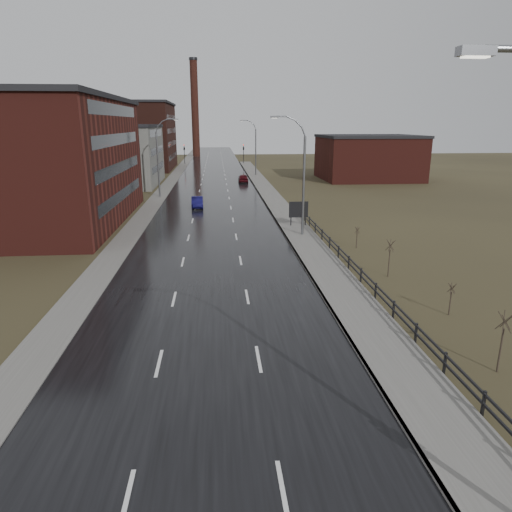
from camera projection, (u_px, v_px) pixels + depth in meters
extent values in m
cube|color=black|center=(213.00, 198.00, 67.05)|extent=(14.00, 300.00, 0.06)
cube|color=#595651|center=(302.00, 238.00, 43.82)|extent=(3.20, 180.00, 0.18)
cube|color=slate|center=(286.00, 238.00, 43.70)|extent=(0.16, 180.00, 0.18)
cube|color=#595651|center=(157.00, 199.00, 66.37)|extent=(2.40, 260.00, 0.12)
cube|color=#471914|center=(16.00, 163.00, 49.17)|extent=(22.00, 28.00, 13.00)
cube|color=black|center=(7.00, 97.00, 47.28)|extent=(22.44, 28.56, 0.50)
cube|color=black|center=(123.00, 194.00, 51.05)|extent=(0.06, 22.40, 1.20)
cube|color=black|center=(120.00, 167.00, 50.21)|extent=(0.06, 22.40, 1.20)
cube|color=black|center=(118.00, 139.00, 49.37)|extent=(0.06, 22.40, 1.20)
cube|color=black|center=(116.00, 110.00, 48.53)|extent=(0.06, 22.40, 1.20)
cube|color=slate|center=(112.00, 156.00, 81.41)|extent=(16.00, 20.00, 10.00)
cube|color=black|center=(109.00, 126.00, 79.94)|extent=(16.32, 20.40, 0.50)
cube|color=black|center=(158.00, 167.00, 82.62)|extent=(0.06, 16.00, 1.20)
cube|color=black|center=(157.00, 150.00, 81.78)|extent=(0.06, 16.00, 1.20)
cube|color=black|center=(156.00, 133.00, 80.94)|extent=(0.06, 16.00, 1.20)
cube|color=#331611|center=(117.00, 137.00, 108.99)|extent=(26.00, 24.00, 15.00)
cube|color=black|center=(114.00, 103.00, 106.83)|extent=(26.52, 24.48, 0.50)
cube|color=black|center=(173.00, 156.00, 111.32)|extent=(0.06, 19.20, 1.20)
cube|color=black|center=(172.00, 143.00, 110.48)|extent=(0.06, 19.20, 1.20)
cube|color=black|center=(172.00, 131.00, 109.64)|extent=(0.06, 19.20, 1.20)
cube|color=black|center=(171.00, 118.00, 108.80)|extent=(0.06, 19.20, 1.20)
cube|color=#471914|center=(368.00, 159.00, 89.47)|extent=(18.00, 16.00, 8.00)
cube|color=black|center=(370.00, 136.00, 88.28)|extent=(18.36, 16.32, 0.50)
cylinder|color=#331611|center=(195.00, 110.00, 148.47)|extent=(2.40, 2.40, 30.00)
cylinder|color=black|center=(193.00, 59.00, 144.19)|extent=(2.70, 2.70, 0.80)
cube|color=slate|center=(476.00, 51.00, 8.68)|extent=(0.70, 0.28, 0.18)
cube|color=silver|center=(475.00, 57.00, 8.71)|extent=(0.50, 0.20, 0.04)
cylinder|color=slate|center=(304.00, 188.00, 43.49)|extent=(0.24, 0.24, 9.50)
cylinder|color=slate|center=(303.00, 132.00, 42.04)|extent=(0.51, 0.14, 0.98)
cylinder|color=slate|center=(299.00, 124.00, 41.80)|extent=(0.81, 0.14, 0.81)
cylinder|color=slate|center=(291.00, 118.00, 41.61)|extent=(0.98, 0.14, 0.51)
cylinder|color=slate|center=(282.00, 116.00, 41.49)|extent=(1.01, 0.14, 0.14)
cube|color=slate|center=(274.00, 117.00, 41.45)|extent=(0.70, 0.28, 0.18)
cube|color=silver|center=(274.00, 118.00, 41.48)|extent=(0.50, 0.20, 0.04)
cylinder|color=slate|center=(158.00, 165.00, 66.99)|extent=(0.24, 0.24, 9.50)
cylinder|color=slate|center=(157.00, 129.00, 65.56)|extent=(0.51, 0.14, 0.98)
cylinder|color=slate|center=(160.00, 124.00, 65.40)|extent=(0.81, 0.14, 0.81)
cylinder|color=slate|center=(165.00, 120.00, 65.33)|extent=(0.98, 0.14, 0.51)
cylinder|color=slate|center=(171.00, 119.00, 65.35)|extent=(1.01, 0.14, 0.14)
cube|color=slate|center=(176.00, 119.00, 65.42)|extent=(0.70, 0.28, 0.18)
cube|color=silver|center=(176.00, 120.00, 65.45)|extent=(0.50, 0.20, 0.04)
cylinder|color=slate|center=(256.00, 153.00, 95.15)|extent=(0.24, 0.24, 9.50)
cylinder|color=slate|center=(255.00, 127.00, 93.69)|extent=(0.51, 0.14, 0.98)
cylinder|color=slate|center=(253.00, 124.00, 93.46)|extent=(0.81, 0.14, 0.81)
cylinder|color=slate|center=(249.00, 121.00, 93.26)|extent=(0.98, 0.14, 0.51)
cylinder|color=slate|center=(245.00, 120.00, 93.15)|extent=(1.01, 0.14, 0.14)
cube|color=slate|center=(242.00, 121.00, 93.11)|extent=(0.70, 0.28, 0.18)
cube|color=silver|center=(242.00, 121.00, 93.13)|extent=(0.50, 0.20, 0.04)
cube|color=black|center=(483.00, 404.00, 17.05)|extent=(0.10, 0.10, 1.10)
cube|color=black|center=(445.00, 364.00, 19.92)|extent=(0.10, 0.10, 1.10)
cube|color=black|center=(416.00, 333.00, 22.79)|extent=(0.10, 0.10, 1.10)
cube|color=black|center=(393.00, 310.00, 25.66)|extent=(0.10, 0.10, 1.10)
cube|color=black|center=(376.00, 291.00, 28.53)|extent=(0.10, 0.10, 1.10)
cube|color=black|center=(361.00, 276.00, 31.40)|extent=(0.10, 0.10, 1.10)
cube|color=black|center=(349.00, 263.00, 34.27)|extent=(0.10, 0.10, 1.10)
cube|color=black|center=(338.00, 252.00, 37.14)|extent=(0.10, 0.10, 1.10)
cube|color=black|center=(330.00, 243.00, 40.01)|extent=(0.10, 0.10, 1.10)
cube|color=black|center=(322.00, 235.00, 42.88)|extent=(0.10, 0.10, 1.10)
cube|color=black|center=(315.00, 228.00, 45.75)|extent=(0.10, 0.10, 1.10)
cube|color=black|center=(309.00, 222.00, 48.62)|extent=(0.10, 0.10, 1.10)
cube|color=black|center=(304.00, 216.00, 51.49)|extent=(0.10, 0.10, 1.10)
cube|color=black|center=(379.00, 288.00, 27.94)|extent=(0.08, 53.00, 0.10)
cube|color=black|center=(378.00, 294.00, 28.05)|extent=(0.08, 53.00, 0.10)
cylinder|color=#382D23|center=(500.00, 350.00, 20.01)|extent=(0.08, 0.08, 2.11)
cylinder|color=#382D23|center=(506.00, 322.00, 19.63)|extent=(0.04, 0.71, 0.83)
cylinder|color=#382D23|center=(505.00, 321.00, 19.68)|extent=(0.67, 0.26, 0.84)
cylinder|color=#382D23|center=(504.00, 321.00, 19.66)|extent=(0.40, 0.60, 0.85)
cylinder|color=#382D23|center=(505.00, 322.00, 19.60)|extent=(0.40, 0.60, 0.85)
cylinder|color=#382D23|center=(506.00, 322.00, 19.59)|extent=(0.67, 0.26, 0.84)
cylinder|color=#382D23|center=(450.00, 303.00, 26.14)|extent=(0.08, 0.08, 1.42)
cylinder|color=#382D23|center=(453.00, 288.00, 25.89)|extent=(0.04, 0.49, 0.57)
cylinder|color=#382D23|center=(452.00, 288.00, 25.93)|extent=(0.46, 0.19, 0.58)
cylinder|color=#382D23|center=(451.00, 288.00, 25.91)|extent=(0.28, 0.41, 0.58)
cylinder|color=#382D23|center=(452.00, 289.00, 25.85)|extent=(0.28, 0.41, 0.58)
cylinder|color=#382D23|center=(453.00, 289.00, 25.84)|extent=(0.46, 0.19, 0.58)
cylinder|color=#382D23|center=(389.00, 263.00, 32.66)|extent=(0.08, 0.08, 2.02)
cylinder|color=#382D23|center=(391.00, 246.00, 32.30)|extent=(0.04, 0.68, 0.80)
cylinder|color=#382D23|center=(390.00, 245.00, 32.34)|extent=(0.64, 0.25, 0.80)
cylinder|color=#382D23|center=(390.00, 245.00, 32.32)|extent=(0.38, 0.57, 0.81)
cylinder|color=#382D23|center=(390.00, 246.00, 32.26)|extent=(0.38, 0.57, 0.81)
cylinder|color=#382D23|center=(391.00, 246.00, 32.25)|extent=(0.64, 0.25, 0.80)
cylinder|color=#382D23|center=(357.00, 240.00, 40.27)|extent=(0.08, 0.08, 1.41)
cylinder|color=#382D23|center=(358.00, 230.00, 40.02)|extent=(0.04, 0.48, 0.56)
cylinder|color=#382D23|center=(357.00, 230.00, 40.06)|extent=(0.46, 0.19, 0.57)
cylinder|color=#382D23|center=(357.00, 230.00, 40.04)|extent=(0.28, 0.41, 0.58)
cylinder|color=#382D23|center=(357.00, 230.00, 39.98)|extent=(0.28, 0.41, 0.58)
cylinder|color=#382D23|center=(358.00, 230.00, 39.97)|extent=(0.46, 0.19, 0.57)
cube|color=black|center=(291.00, 219.00, 48.47)|extent=(0.10, 0.10, 1.80)
cube|color=black|center=(305.00, 218.00, 48.60)|extent=(0.10, 0.10, 1.80)
cube|color=silver|center=(298.00, 209.00, 48.21)|extent=(1.95, 0.08, 1.59)
cube|color=black|center=(299.00, 210.00, 48.16)|extent=(2.05, 0.04, 1.69)
cylinder|color=black|center=(184.00, 154.00, 123.07)|extent=(0.16, 0.16, 5.20)
imported|color=black|center=(184.00, 146.00, 122.47)|extent=(0.58, 2.73, 1.10)
sphere|color=#FF190C|center=(184.00, 145.00, 122.24)|extent=(0.18, 0.18, 0.18)
cylinder|color=black|center=(244.00, 154.00, 124.38)|extent=(0.16, 0.16, 5.20)
imported|color=black|center=(243.00, 146.00, 123.78)|extent=(0.58, 2.73, 1.10)
sphere|color=#FF190C|center=(243.00, 145.00, 123.55)|extent=(0.18, 0.18, 0.18)
imported|color=#100E47|center=(197.00, 202.00, 59.67)|extent=(1.66, 4.28, 1.39)
imported|color=#430B11|center=(243.00, 178.00, 85.12)|extent=(1.93, 4.53, 1.53)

